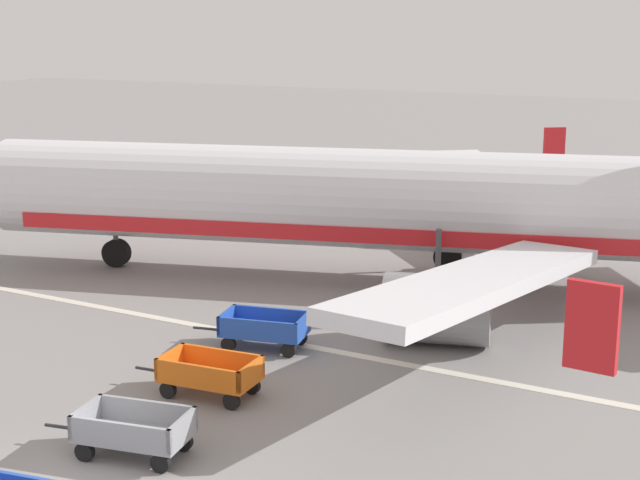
% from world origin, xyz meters
% --- Properties ---
extents(apron_stripe, '(120.00, 0.36, 0.01)m').
position_xyz_m(apron_stripe, '(0.00, 9.83, 0.01)').
color(apron_stripe, silver).
rests_on(apron_stripe, ground).
extents(airplane, '(36.90, 29.97, 11.34)m').
position_xyz_m(airplane, '(-0.56, 17.82, 3.05)').
color(airplane, silver).
rests_on(airplane, ground).
extents(baggage_cart_third_in_row, '(3.63, 1.88, 1.07)m').
position_xyz_m(baggage_cart_third_in_row, '(0.14, 1.53, 0.60)').
color(baggage_cart_third_in_row, gray).
rests_on(baggage_cart_third_in_row, ground).
extents(baggage_cart_fourth_in_row, '(3.61, 1.64, 1.07)m').
position_xyz_m(baggage_cart_fourth_in_row, '(-0.42, 5.23, 0.60)').
color(baggage_cart_fourth_in_row, orange).
rests_on(baggage_cart_fourth_in_row, ground).
extents(baggage_cart_far_end, '(3.63, 1.93, 1.07)m').
position_xyz_m(baggage_cart_far_end, '(-1.18, 9.06, 0.60)').
color(baggage_cart_far_end, '#234CB2').
rests_on(baggage_cart_far_end, ground).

